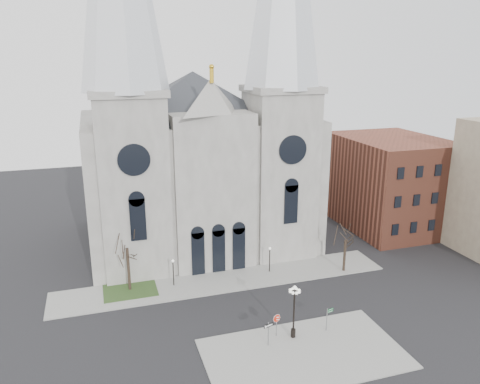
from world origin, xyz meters
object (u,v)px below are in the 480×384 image
object	(u,v)px
globe_lamp	(294,305)
one_way_sign	(268,330)
street_name_sign	(328,318)
stop_sign	(277,320)

from	to	relation	value
globe_lamp	one_way_sign	world-z (taller)	globe_lamp
globe_lamp	street_name_sign	xyz separation A→B (m)	(3.62, 0.03, -2.00)
stop_sign	globe_lamp	world-z (taller)	globe_lamp
street_name_sign	globe_lamp	bearing A→B (deg)	168.34
globe_lamp	one_way_sign	distance (m)	3.34
one_way_sign	street_name_sign	xyz separation A→B (m)	(6.39, 0.60, -0.21)
stop_sign	one_way_sign	xyz separation A→B (m)	(-1.29, -1.20, -0.07)
globe_lamp	street_name_sign	size ratio (longest dim) A/B	2.27
stop_sign	globe_lamp	xyz separation A→B (m)	(1.47, -0.64, 1.72)
stop_sign	globe_lamp	size ratio (longest dim) A/B	0.43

